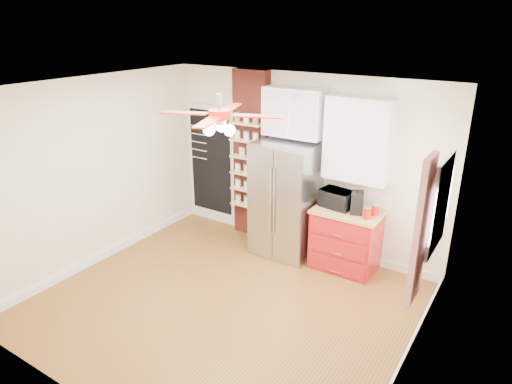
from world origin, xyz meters
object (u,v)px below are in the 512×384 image
Objects in this scene: fridge at (286,199)px; canister_left at (368,213)px; ceiling_fan at (220,115)px; toaster_oven at (336,199)px; pantry_jar_oats at (242,152)px; red_cabinet at (346,239)px; coffee_maker at (357,203)px.

fridge is 11.25× the size of canister_left.
ceiling_fan reaches higher than fridge.
toaster_oven is 3.41× the size of pantry_jar_oats.
ceiling_fan is (0.05, -1.63, 1.55)m from fridge.
canister_left is (0.32, -0.13, 0.53)m from red_cabinet.
red_cabinet is 0.63m from canister_left.
coffee_maker is 0.23m from canister_left.
fridge reaches higher than toaster_oven.
red_cabinet is 0.61m from toaster_oven.
coffee_maker is (1.10, 0.02, 0.18)m from fridge.
canister_left is at bearing -6.16° from pantry_jar_oats.
ceiling_fan is (-0.92, -1.68, 1.97)m from red_cabinet.
coffee_maker is at bearing 57.62° from ceiling_fan.
red_cabinet is at bearing 2.95° from fridge.
coffee_maker is at bearing -1.48° from toaster_oven.
toaster_oven reaches higher than red_cabinet.
pantry_jar_oats reaches higher than toaster_oven.
coffee_maker is at bearing 1.29° from fridge.
canister_left is (0.52, -0.16, -0.05)m from toaster_oven.
ceiling_fan is 2.39m from coffee_maker.
toaster_oven is 0.33m from coffee_maker.
coffee_maker is (1.05, 1.65, -1.37)m from ceiling_fan.
red_cabinet is 0.67× the size of ceiling_fan.
ceiling_fan is at bearing -118.71° from red_cabinet.
ceiling_fan is 9.00× the size of canister_left.
coffee_maker reaches higher than canister_left.
toaster_oven is at bearing 163.27° from canister_left.
toaster_oven is at bearing 171.83° from red_cabinet.
canister_left is 2.24m from pantry_jar_oats.
ceiling_fan reaches higher than canister_left.
fridge reaches higher than red_cabinet.
toaster_oven is (-0.20, 0.03, 0.57)m from red_cabinet.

